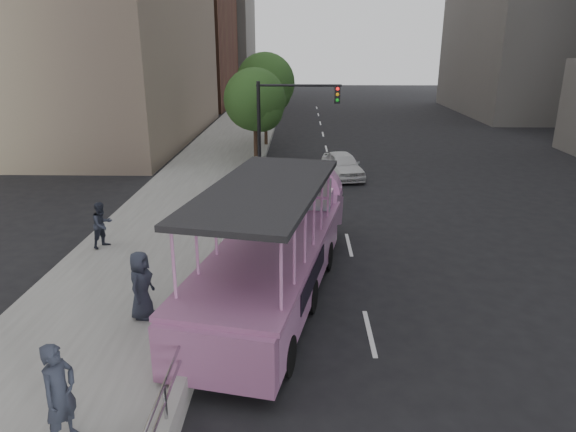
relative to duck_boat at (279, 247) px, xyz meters
The scene contains 14 objects.
ground 1.97m from the duck_boat, 19.59° to the right, with size 160.00×160.00×0.00m, color black.
sidewalk 10.53m from the duck_boat, 114.68° to the left, with size 5.50×80.00×0.30m, color #A3A49E.
kerb_wall 2.45m from the duck_boat, 139.06° to the left, with size 0.24×30.00×0.36m, color #969591.
guardrail 2.31m from the duck_boat, 139.06° to the left, with size 0.07×22.00×0.71m.
duck_boat is the anchor object (origin of this frame).
car 13.80m from the duck_boat, 77.93° to the left, with size 1.63×4.03×1.37m, color white.
pedestrian_near 7.52m from the duck_boat, 117.60° to the right, with size 0.71×0.46×1.93m, color #292E3C.
pedestrian_mid 6.59m from the duck_boat, 158.76° to the left, with size 0.78×0.61×1.60m, color #292E3C.
pedestrian_far 4.11m from the duck_boat, 145.57° to the right, with size 0.87×0.57×1.78m, color #292E3C.
parking_sign 5.22m from the duck_boat, 104.99° to the left, with size 0.20×0.54×2.49m.
traffic_signal 12.21m from the duck_boat, 91.54° to the left, with size 4.20×0.32×5.20m.
street_tree_near 15.76m from the duck_boat, 97.09° to the left, with size 3.52×3.52×5.72m.
street_tree_far 21.71m from the duck_boat, 94.59° to the left, with size 3.97×3.97×6.45m.
midrise_stone_b 65.75m from the duck_boat, 102.96° to the left, with size 16.00×14.00×20.00m, color slate.
Camera 1 is at (-0.78, -13.39, 6.95)m, focal length 32.00 mm.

